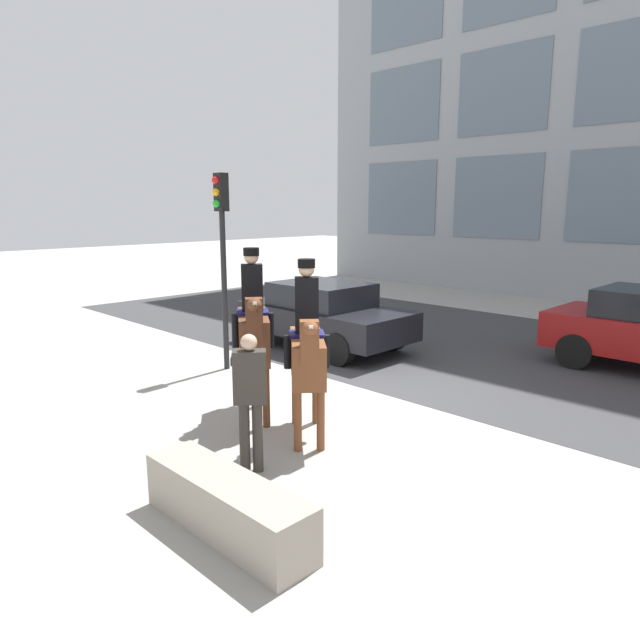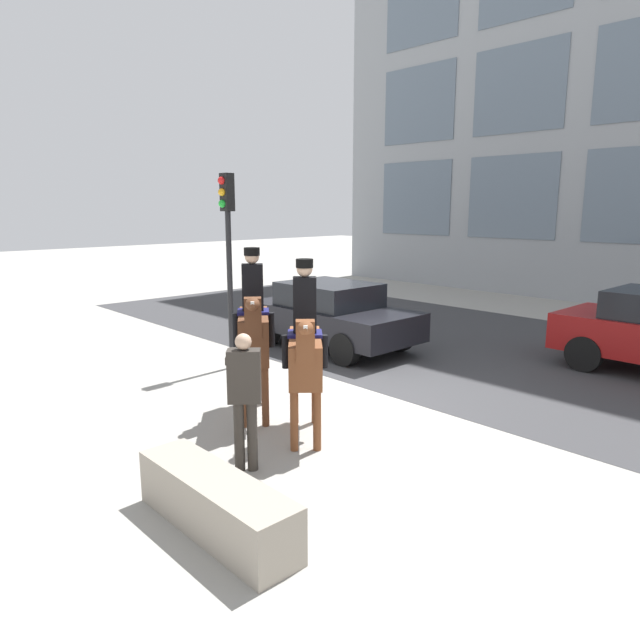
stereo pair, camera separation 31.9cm
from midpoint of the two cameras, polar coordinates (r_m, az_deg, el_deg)
ground_plane at (r=9.90m, az=4.57°, el=-7.82°), size 80.00×80.00×0.00m
road_surface at (r=13.66m, az=18.13°, el=-2.97°), size 24.78×8.50×0.01m
mounted_horse_lead at (r=8.77m, az=-5.62°, el=-1.11°), size 1.56×1.28×2.63m
mounted_horse_companion at (r=7.93m, az=-0.35°, el=-3.11°), size 1.50×1.37×2.53m
pedestrian_bystander at (r=7.03m, az=-6.32°, el=-7.04°), size 0.89×0.56×1.75m
street_car_near_lane at (r=13.16m, az=1.83°, el=0.58°), size 4.12×2.00×1.52m
traffic_light at (r=11.36m, az=-8.39°, el=7.96°), size 0.24×0.29×3.86m
planter_ledge at (r=6.09m, az=-8.86°, el=-17.71°), size 2.16×0.56×0.58m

